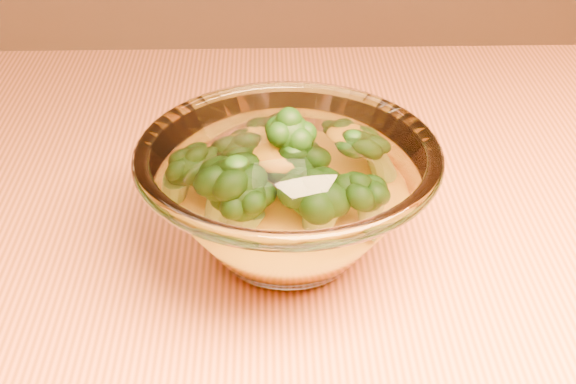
# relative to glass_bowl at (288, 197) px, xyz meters

# --- Properties ---
(glass_bowl) EXTENTS (0.20, 0.20, 0.09)m
(glass_bowl) POSITION_rel_glass_bowl_xyz_m (0.00, 0.00, 0.00)
(glass_bowl) COLOR white
(glass_bowl) RESTS_ON table
(cheese_sauce) EXTENTS (0.12, 0.12, 0.03)m
(cheese_sauce) POSITION_rel_glass_bowl_xyz_m (0.00, 0.00, -0.02)
(cheese_sauce) COLOR #FFA515
(cheese_sauce) RESTS_ON glass_bowl
(broccoli_heap) EXTENTS (0.14, 0.12, 0.07)m
(broccoli_heap) POSITION_rel_glass_bowl_xyz_m (-0.00, 0.01, 0.01)
(broccoli_heap) COLOR black
(broccoli_heap) RESTS_ON cheese_sauce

